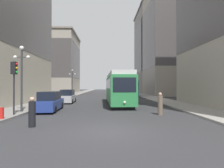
{
  "coord_description": "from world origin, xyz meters",
  "views": [
    {
      "loc": [
        -0.1,
        -9.4,
        2.38
      ],
      "look_at": [
        0.4,
        7.87,
        2.53
      ],
      "focal_mm": 28.75,
      "sensor_mm": 36.0,
      "label": 1
    }
  ],
  "objects_px": {
    "parked_car_left_mid": "(67,97)",
    "lamp_post_left_near": "(22,68)",
    "traffic_light_near_left": "(14,74)",
    "transit_bus": "(129,87)",
    "lamp_post_left_far": "(72,79)",
    "streetcar": "(118,88)",
    "pedestrian_crossing_far": "(32,113)",
    "parked_car_left_near": "(49,102)",
    "pedestrian_crossing_near": "(160,104)",
    "fire_hydrant": "(2,113)"
  },
  "relations": [
    {
      "from": "lamp_post_left_near",
      "to": "fire_hydrant",
      "type": "relative_size",
      "value": 7.5
    },
    {
      "from": "parked_car_left_near",
      "to": "parked_car_left_mid",
      "type": "bearing_deg",
      "value": 86.63
    },
    {
      "from": "streetcar",
      "to": "pedestrian_crossing_far",
      "type": "distance_m",
      "value": 13.91
    },
    {
      "from": "pedestrian_crossing_near",
      "to": "pedestrian_crossing_far",
      "type": "height_order",
      "value": "pedestrian_crossing_near"
    },
    {
      "from": "pedestrian_crossing_far",
      "to": "lamp_post_left_far",
      "type": "xyz_separation_m",
      "value": [
        -3.0,
        27.67,
        3.04
      ]
    },
    {
      "from": "streetcar",
      "to": "pedestrian_crossing_far",
      "type": "xyz_separation_m",
      "value": [
        -5.73,
        -12.6,
        -1.3
      ]
    },
    {
      "from": "parked_car_left_mid",
      "to": "pedestrian_crossing_near",
      "type": "bearing_deg",
      "value": -48.54
    },
    {
      "from": "pedestrian_crossing_far",
      "to": "fire_hydrant",
      "type": "bearing_deg",
      "value": 13.69
    },
    {
      "from": "parked_car_left_mid",
      "to": "lamp_post_left_near",
      "type": "bearing_deg",
      "value": -103.56
    },
    {
      "from": "streetcar",
      "to": "parked_car_left_mid",
      "type": "distance_m",
      "value": 7.14
    },
    {
      "from": "pedestrian_crossing_near",
      "to": "pedestrian_crossing_far",
      "type": "bearing_deg",
      "value": 166.12
    },
    {
      "from": "parked_car_left_near",
      "to": "traffic_light_near_left",
      "type": "height_order",
      "value": "traffic_light_near_left"
    },
    {
      "from": "lamp_post_left_far",
      "to": "streetcar",
      "type": "bearing_deg",
      "value": -59.91
    },
    {
      "from": "parked_car_left_near",
      "to": "pedestrian_crossing_far",
      "type": "relative_size",
      "value": 2.89
    },
    {
      "from": "transit_bus",
      "to": "parked_car_left_mid",
      "type": "height_order",
      "value": "transit_bus"
    },
    {
      "from": "transit_bus",
      "to": "parked_car_left_mid",
      "type": "distance_m",
      "value": 20.97
    },
    {
      "from": "lamp_post_left_near",
      "to": "pedestrian_crossing_near",
      "type": "bearing_deg",
      "value": -5.59
    },
    {
      "from": "pedestrian_crossing_far",
      "to": "fire_hydrant",
      "type": "relative_size",
      "value": 2.3
    },
    {
      "from": "lamp_post_left_near",
      "to": "traffic_light_near_left",
      "type": "bearing_deg",
      "value": -82.52
    },
    {
      "from": "parked_car_left_near",
      "to": "lamp_post_left_far",
      "type": "distance_m",
      "value": 21.37
    },
    {
      "from": "parked_car_left_mid",
      "to": "lamp_post_left_near",
      "type": "relative_size",
      "value": 0.79
    },
    {
      "from": "traffic_light_near_left",
      "to": "fire_hydrant",
      "type": "relative_size",
      "value": 5.38
    },
    {
      "from": "fire_hydrant",
      "to": "streetcar",
      "type": "bearing_deg",
      "value": 51.75
    },
    {
      "from": "streetcar",
      "to": "lamp_post_left_far",
      "type": "height_order",
      "value": "lamp_post_left_far"
    },
    {
      "from": "pedestrian_crossing_far",
      "to": "fire_hydrant",
      "type": "xyz_separation_m",
      "value": [
        -2.76,
        1.83,
        -0.28
      ]
    },
    {
      "from": "lamp_post_left_near",
      "to": "transit_bus",
      "type": "bearing_deg",
      "value": 65.01
    },
    {
      "from": "parked_car_left_near",
      "to": "fire_hydrant",
      "type": "height_order",
      "value": "parked_car_left_near"
    },
    {
      "from": "streetcar",
      "to": "transit_bus",
      "type": "height_order",
      "value": "streetcar"
    },
    {
      "from": "pedestrian_crossing_near",
      "to": "lamp_post_left_near",
      "type": "xyz_separation_m",
      "value": [
        -11.61,
        1.14,
        2.99
      ]
    },
    {
      "from": "pedestrian_crossing_far",
      "to": "lamp_post_left_far",
      "type": "distance_m",
      "value": 27.99
    },
    {
      "from": "streetcar",
      "to": "parked_car_left_near",
      "type": "distance_m",
      "value": 9.18
    },
    {
      "from": "streetcar",
      "to": "traffic_light_near_left",
      "type": "relative_size",
      "value": 3.17
    },
    {
      "from": "parked_car_left_near",
      "to": "lamp_post_left_far",
      "type": "xyz_separation_m",
      "value": [
        -1.9,
        21.07,
        3.0
      ]
    },
    {
      "from": "parked_car_left_near",
      "to": "lamp_post_left_near",
      "type": "distance_m",
      "value": 3.84
    },
    {
      "from": "parked_car_left_near",
      "to": "pedestrian_crossing_far",
      "type": "xyz_separation_m",
      "value": [
        1.1,
        -6.6,
        -0.04
      ]
    },
    {
      "from": "parked_car_left_mid",
      "to": "lamp_post_left_far",
      "type": "bearing_deg",
      "value": 96.22
    },
    {
      "from": "streetcar",
      "to": "lamp_post_left_far",
      "type": "bearing_deg",
      "value": 118.08
    },
    {
      "from": "streetcar",
      "to": "transit_bus",
      "type": "xyz_separation_m",
      "value": [
        3.92,
        19.65,
        -0.15
      ]
    },
    {
      "from": "transit_bus",
      "to": "lamp_post_left_far",
      "type": "relative_size",
      "value": 2.13
    },
    {
      "from": "streetcar",
      "to": "fire_hydrant",
      "type": "height_order",
      "value": "streetcar"
    },
    {
      "from": "traffic_light_near_left",
      "to": "streetcar",
      "type": "bearing_deg",
      "value": 47.06
    },
    {
      "from": "traffic_light_near_left",
      "to": "parked_car_left_mid",
      "type": "bearing_deg",
      "value": 81.17
    },
    {
      "from": "streetcar",
      "to": "parked_car_left_mid",
      "type": "bearing_deg",
      "value": 164.21
    },
    {
      "from": "streetcar",
      "to": "fire_hydrant",
      "type": "relative_size",
      "value": 17.04
    },
    {
      "from": "transit_bus",
      "to": "lamp_post_left_far",
      "type": "height_order",
      "value": "lamp_post_left_far"
    },
    {
      "from": "parked_car_left_mid",
      "to": "transit_bus",
      "type": "bearing_deg",
      "value": 57.26
    },
    {
      "from": "streetcar",
      "to": "parked_car_left_mid",
      "type": "relative_size",
      "value": 2.89
    },
    {
      "from": "traffic_light_near_left",
      "to": "lamp_post_left_near",
      "type": "height_order",
      "value": "lamp_post_left_near"
    },
    {
      "from": "traffic_light_near_left",
      "to": "lamp_post_left_near",
      "type": "xyz_separation_m",
      "value": [
        -0.22,
        1.66,
        0.57
      ]
    },
    {
      "from": "fire_hydrant",
      "to": "lamp_post_left_far",
      "type": "bearing_deg",
      "value": 90.53
    }
  ]
}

